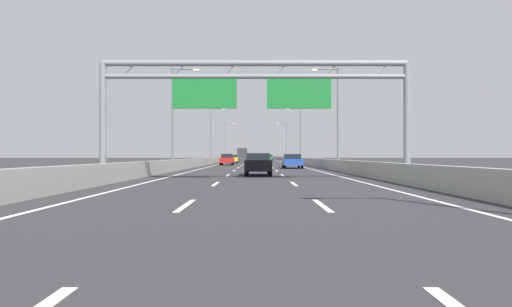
% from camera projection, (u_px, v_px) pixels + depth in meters
% --- Properties ---
extents(ground_plane, '(260.00, 260.00, 0.00)m').
position_uv_depth(ground_plane, '(257.00, 161.00, 99.57)').
color(ground_plane, '#2D2D30').
extents(lane_dash_left_1, '(0.16, 3.00, 0.01)m').
position_uv_depth(lane_dash_left_1, '(187.00, 205.00, 12.07)').
color(lane_dash_left_1, white).
rests_on(lane_dash_left_1, ground_plane).
extents(lane_dash_left_2, '(0.16, 3.00, 0.01)m').
position_uv_depth(lane_dash_left_2, '(217.00, 184.00, 21.07)').
color(lane_dash_left_2, white).
rests_on(lane_dash_left_2, ground_plane).
extents(lane_dash_left_3, '(0.16, 3.00, 0.01)m').
position_uv_depth(lane_dash_left_3, '(229.00, 175.00, 30.07)').
color(lane_dash_left_3, white).
rests_on(lane_dash_left_3, ground_plane).
extents(lane_dash_left_4, '(0.16, 3.00, 0.01)m').
position_uv_depth(lane_dash_left_4, '(236.00, 171.00, 39.07)').
color(lane_dash_left_4, white).
rests_on(lane_dash_left_4, ground_plane).
extents(lane_dash_left_5, '(0.16, 3.00, 0.01)m').
position_uv_depth(lane_dash_left_5, '(240.00, 168.00, 48.07)').
color(lane_dash_left_5, white).
rests_on(lane_dash_left_5, ground_plane).
extents(lane_dash_left_6, '(0.16, 3.00, 0.01)m').
position_uv_depth(lane_dash_left_6, '(243.00, 166.00, 57.07)').
color(lane_dash_left_6, white).
rests_on(lane_dash_left_6, ground_plane).
extents(lane_dash_left_7, '(0.16, 3.00, 0.01)m').
position_uv_depth(lane_dash_left_7, '(245.00, 164.00, 66.07)').
color(lane_dash_left_7, white).
rests_on(lane_dash_left_7, ground_plane).
extents(lane_dash_left_8, '(0.16, 3.00, 0.01)m').
position_uv_depth(lane_dash_left_8, '(246.00, 163.00, 75.07)').
color(lane_dash_left_8, white).
rests_on(lane_dash_left_8, ground_plane).
extents(lane_dash_left_9, '(0.16, 3.00, 0.01)m').
position_uv_depth(lane_dash_left_9, '(247.00, 162.00, 84.07)').
color(lane_dash_left_9, white).
rests_on(lane_dash_left_9, ground_plane).
extents(lane_dash_left_10, '(0.16, 3.00, 0.01)m').
position_uv_depth(lane_dash_left_10, '(248.00, 162.00, 93.07)').
color(lane_dash_left_10, white).
rests_on(lane_dash_left_10, ground_plane).
extents(lane_dash_left_11, '(0.16, 3.00, 0.01)m').
position_uv_depth(lane_dash_left_11, '(249.00, 161.00, 102.07)').
color(lane_dash_left_11, white).
rests_on(lane_dash_left_11, ground_plane).
extents(lane_dash_left_12, '(0.16, 3.00, 0.01)m').
position_uv_depth(lane_dash_left_12, '(250.00, 161.00, 111.07)').
color(lane_dash_left_12, white).
rests_on(lane_dash_left_12, ground_plane).
extents(lane_dash_left_13, '(0.16, 3.00, 0.01)m').
position_uv_depth(lane_dash_left_13, '(250.00, 160.00, 120.07)').
color(lane_dash_left_13, white).
rests_on(lane_dash_left_13, ground_plane).
extents(lane_dash_left_14, '(0.16, 3.00, 0.01)m').
position_uv_depth(lane_dash_left_14, '(251.00, 160.00, 129.07)').
color(lane_dash_left_14, white).
rests_on(lane_dash_left_14, ground_plane).
extents(lane_dash_left_15, '(0.16, 3.00, 0.01)m').
position_uv_depth(lane_dash_left_15, '(251.00, 160.00, 138.07)').
color(lane_dash_left_15, white).
rests_on(lane_dash_left_15, ground_plane).
extents(lane_dash_left_16, '(0.16, 3.00, 0.01)m').
position_uv_depth(lane_dash_left_16, '(252.00, 159.00, 147.07)').
color(lane_dash_left_16, white).
rests_on(lane_dash_left_16, ground_plane).
extents(lane_dash_left_17, '(0.16, 3.00, 0.01)m').
position_uv_depth(lane_dash_left_17, '(252.00, 159.00, 156.07)').
color(lane_dash_left_17, white).
rests_on(lane_dash_left_17, ground_plane).
extents(lane_dash_right_1, '(0.16, 3.00, 0.01)m').
position_uv_depth(lane_dash_right_1, '(323.00, 205.00, 12.06)').
color(lane_dash_right_1, white).
rests_on(lane_dash_right_1, ground_plane).
extents(lane_dash_right_2, '(0.16, 3.00, 0.01)m').
position_uv_depth(lane_dash_right_2, '(295.00, 184.00, 21.06)').
color(lane_dash_right_2, white).
rests_on(lane_dash_right_2, ground_plane).
extents(lane_dash_right_3, '(0.16, 3.00, 0.01)m').
position_uv_depth(lane_dash_right_3, '(284.00, 175.00, 30.06)').
color(lane_dash_right_3, white).
rests_on(lane_dash_right_3, ground_plane).
extents(lane_dash_right_4, '(0.16, 3.00, 0.01)m').
position_uv_depth(lane_dash_right_4, '(278.00, 171.00, 39.06)').
color(lane_dash_right_4, white).
rests_on(lane_dash_right_4, ground_plane).
extents(lane_dash_right_5, '(0.16, 3.00, 0.01)m').
position_uv_depth(lane_dash_right_5, '(274.00, 168.00, 48.06)').
color(lane_dash_right_5, white).
rests_on(lane_dash_right_5, ground_plane).
extents(lane_dash_right_6, '(0.16, 3.00, 0.01)m').
position_uv_depth(lane_dash_right_6, '(271.00, 166.00, 57.06)').
color(lane_dash_right_6, white).
rests_on(lane_dash_right_6, ground_plane).
extents(lane_dash_right_7, '(0.16, 3.00, 0.01)m').
position_uv_depth(lane_dash_right_7, '(269.00, 164.00, 66.06)').
color(lane_dash_right_7, white).
rests_on(lane_dash_right_7, ground_plane).
extents(lane_dash_right_8, '(0.16, 3.00, 0.01)m').
position_uv_depth(lane_dash_right_8, '(268.00, 163.00, 75.06)').
color(lane_dash_right_8, white).
rests_on(lane_dash_right_8, ground_plane).
extents(lane_dash_right_9, '(0.16, 3.00, 0.01)m').
position_uv_depth(lane_dash_right_9, '(267.00, 162.00, 84.06)').
color(lane_dash_right_9, white).
rests_on(lane_dash_right_9, ground_plane).
extents(lane_dash_right_10, '(0.16, 3.00, 0.01)m').
position_uv_depth(lane_dash_right_10, '(266.00, 162.00, 93.06)').
color(lane_dash_right_10, white).
rests_on(lane_dash_right_10, ground_plane).
extents(lane_dash_right_11, '(0.16, 3.00, 0.01)m').
position_uv_depth(lane_dash_right_11, '(265.00, 161.00, 102.06)').
color(lane_dash_right_11, white).
rests_on(lane_dash_right_11, ground_plane).
extents(lane_dash_right_12, '(0.16, 3.00, 0.01)m').
position_uv_depth(lane_dash_right_12, '(265.00, 161.00, 111.06)').
color(lane_dash_right_12, white).
rests_on(lane_dash_right_12, ground_plane).
extents(lane_dash_right_13, '(0.16, 3.00, 0.01)m').
position_uv_depth(lane_dash_right_13, '(264.00, 160.00, 120.06)').
color(lane_dash_right_13, white).
rests_on(lane_dash_right_13, ground_plane).
extents(lane_dash_right_14, '(0.16, 3.00, 0.01)m').
position_uv_depth(lane_dash_right_14, '(264.00, 160.00, 129.06)').
color(lane_dash_right_14, white).
rests_on(lane_dash_right_14, ground_plane).
extents(lane_dash_right_15, '(0.16, 3.00, 0.01)m').
position_uv_depth(lane_dash_right_15, '(263.00, 160.00, 138.06)').
color(lane_dash_right_15, white).
rests_on(lane_dash_right_15, ground_plane).
extents(lane_dash_right_16, '(0.16, 3.00, 0.01)m').
position_uv_depth(lane_dash_right_16, '(263.00, 159.00, 147.06)').
color(lane_dash_right_16, white).
rests_on(lane_dash_right_16, ground_plane).
extents(lane_dash_right_17, '(0.16, 3.00, 0.01)m').
position_uv_depth(lane_dash_right_17, '(263.00, 159.00, 156.06)').
color(lane_dash_right_17, white).
rests_on(lane_dash_right_17, ground_plane).
extents(edge_line_left, '(0.16, 176.00, 0.01)m').
position_uv_depth(edge_line_left, '(230.00, 162.00, 87.58)').
color(edge_line_left, white).
rests_on(edge_line_left, ground_plane).
extents(edge_line_right, '(0.16, 176.00, 0.01)m').
position_uv_depth(edge_line_right, '(285.00, 162.00, 87.55)').
color(edge_line_right, white).
rests_on(edge_line_right, ground_plane).
extents(barrier_left, '(0.45, 220.00, 0.95)m').
position_uv_depth(barrier_left, '(228.00, 159.00, 109.59)').
color(barrier_left, '#9E9E99').
rests_on(barrier_left, ground_plane).
extents(barrier_right, '(0.45, 220.00, 0.95)m').
position_uv_depth(barrier_right, '(286.00, 159.00, 109.55)').
color(barrier_right, '#9E9E99').
rests_on(barrier_right, ground_plane).
extents(sign_gantry, '(16.46, 0.36, 6.36)m').
position_uv_depth(sign_gantry, '(256.00, 89.00, 24.21)').
color(sign_gantry, gray).
rests_on(sign_gantry, ground_plane).
extents(streetlamp_left_mid, '(2.58, 0.28, 9.50)m').
position_uv_depth(streetlamp_left_mid, '(177.00, 112.00, 42.59)').
color(streetlamp_left_mid, slate).
rests_on(streetlamp_left_mid, ground_plane).
extents(streetlamp_right_mid, '(2.58, 0.28, 9.50)m').
position_uv_depth(streetlamp_right_mid, '(337.00, 111.00, 42.54)').
color(streetlamp_right_mid, slate).
rests_on(streetlamp_right_mid, ground_plane).
extents(streetlamp_left_far, '(2.58, 0.28, 9.50)m').
position_uv_depth(streetlamp_left_far, '(214.00, 131.00, 78.55)').
color(streetlamp_left_far, slate).
rests_on(streetlamp_left_far, ground_plane).
extents(streetlamp_right_far, '(2.58, 0.28, 9.50)m').
position_uv_depth(streetlamp_right_far, '(301.00, 131.00, 78.51)').
color(streetlamp_right_far, slate).
rests_on(streetlamp_right_far, ground_plane).
extents(streetlamp_left_distant, '(2.58, 0.28, 9.50)m').
position_uv_depth(streetlamp_left_distant, '(227.00, 139.00, 114.52)').
color(streetlamp_left_distant, slate).
rests_on(streetlamp_left_distant, ground_plane).
extents(streetlamp_right_distant, '(2.58, 0.28, 9.50)m').
position_uv_depth(streetlamp_right_distant, '(287.00, 139.00, 114.47)').
color(streetlamp_right_distant, slate).
rests_on(streetlamp_right_distant, ground_plane).
extents(black_car, '(1.72, 4.30, 1.46)m').
position_uv_depth(black_car, '(260.00, 164.00, 30.15)').
color(black_car, black).
rests_on(black_car, ground_plane).
extents(orange_car, '(1.85, 4.49, 1.49)m').
position_uv_depth(orange_car, '(257.00, 157.00, 128.85)').
color(orange_car, orange).
rests_on(orange_car, ground_plane).
extents(blue_car, '(1.88, 4.41, 1.45)m').
position_uv_depth(blue_car, '(294.00, 161.00, 46.35)').
color(blue_car, '#2347AD').
rests_on(blue_car, ground_plane).
extents(red_car, '(1.74, 4.66, 1.50)m').
position_uv_depth(red_car, '(228.00, 159.00, 61.38)').
color(red_car, red).
rests_on(red_car, ground_plane).
extents(green_car, '(1.75, 4.47, 1.47)m').
position_uv_depth(green_car, '(271.00, 157.00, 122.33)').
color(green_car, '#1E7A38').
rests_on(green_car, ground_plane).
extents(yellow_car, '(1.78, 4.21, 1.40)m').
position_uv_depth(yellow_car, '(234.00, 159.00, 76.88)').
color(yellow_car, yellow).
rests_on(yellow_car, ground_plane).
extents(box_truck, '(2.48, 8.88, 3.17)m').
position_uv_depth(box_truck, '(244.00, 154.00, 123.49)').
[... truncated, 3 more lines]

